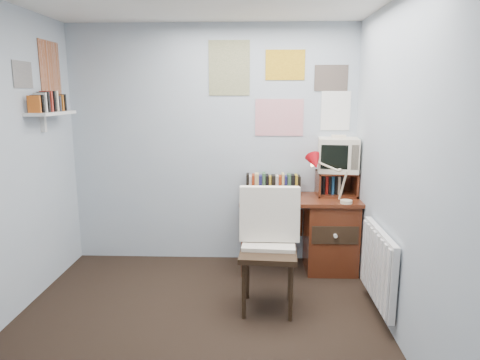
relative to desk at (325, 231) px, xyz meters
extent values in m
plane|color=black|center=(-1.17, -1.48, -0.41)|extent=(3.50, 3.50, 0.00)
cube|color=#ABB8C4|center=(-1.17, 0.27, 0.84)|extent=(3.00, 0.02, 2.50)
cube|color=#ABB8C4|center=(0.33, -1.48, 0.84)|extent=(0.02, 3.50, 2.50)
cube|color=#622A16|center=(-0.27, 0.00, 0.34)|extent=(1.20, 0.55, 0.03)
cube|color=#622A16|center=(0.06, 0.00, -0.04)|extent=(0.50, 0.50, 0.72)
cylinder|color=#622A16|center=(-0.83, -0.24, -0.04)|extent=(0.04, 0.04, 0.72)
cylinder|color=#622A16|center=(-0.83, 0.23, -0.04)|extent=(0.04, 0.04, 0.72)
cube|color=#622A16|center=(-0.52, 0.25, 0.01)|extent=(0.64, 0.02, 0.30)
cube|color=black|center=(-0.61, -0.88, 0.09)|extent=(0.54, 0.52, 1.00)
cube|color=red|center=(0.16, -0.22, 0.56)|extent=(0.34, 0.31, 0.42)
cube|color=#622A16|center=(0.12, 0.11, 0.48)|extent=(0.40, 0.30, 0.25)
cube|color=beige|center=(0.12, 0.13, 0.79)|extent=(0.43, 0.41, 0.38)
cube|color=#622A16|center=(-0.51, 0.18, 0.46)|extent=(0.60, 0.14, 0.22)
cube|color=white|center=(0.29, -0.93, 0.01)|extent=(0.09, 0.80, 0.60)
cube|color=white|center=(-2.57, -0.38, 1.21)|extent=(0.20, 0.62, 0.24)
cube|color=white|center=(-0.47, 0.26, 1.44)|extent=(1.20, 0.01, 0.90)
cube|color=white|center=(-2.67, -0.38, 1.59)|extent=(0.01, 0.70, 0.60)
camera|label=1|loc=(-0.72, -4.23, 1.39)|focal=32.00mm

